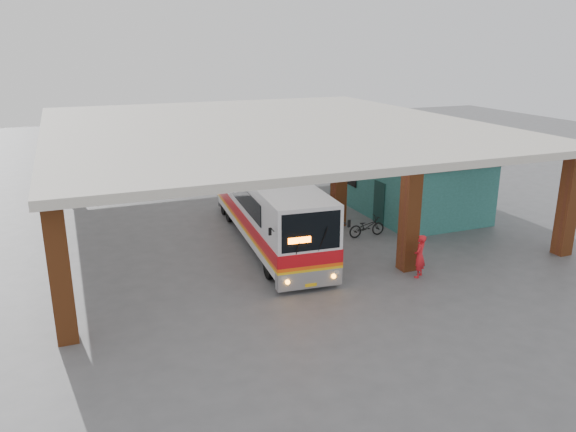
{
  "coord_description": "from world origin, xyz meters",
  "views": [
    {
      "loc": [
        -8.94,
        -20.3,
        8.55
      ],
      "look_at": [
        -0.82,
        0.0,
        1.76
      ],
      "focal_mm": 35.0,
      "sensor_mm": 36.0,
      "label": 1
    }
  ],
  "objects_px": {
    "pedestrian": "(420,256)",
    "red_chair": "(341,195)",
    "coach_bus": "(268,205)",
    "motorcycle": "(367,227)"
  },
  "relations": [
    {
      "from": "motorcycle",
      "to": "red_chair",
      "type": "bearing_deg",
      "value": -16.07
    },
    {
      "from": "motorcycle",
      "to": "pedestrian",
      "type": "xyz_separation_m",
      "value": [
        -0.47,
        -4.83,
        0.37
      ]
    },
    {
      "from": "motorcycle",
      "to": "red_chair",
      "type": "xyz_separation_m",
      "value": [
        1.6,
        5.73,
        -0.1
      ]
    },
    {
      "from": "coach_bus",
      "to": "motorcycle",
      "type": "distance_m",
      "value": 4.72
    },
    {
      "from": "coach_bus",
      "to": "motorcycle",
      "type": "relative_size",
      "value": 6.55
    },
    {
      "from": "coach_bus",
      "to": "pedestrian",
      "type": "distance_m",
      "value": 7.14
    },
    {
      "from": "pedestrian",
      "to": "red_chair",
      "type": "xyz_separation_m",
      "value": [
        2.07,
        10.56,
        -0.46
      ]
    },
    {
      "from": "pedestrian",
      "to": "motorcycle",
      "type": "bearing_deg",
      "value": -133.87
    },
    {
      "from": "coach_bus",
      "to": "pedestrian",
      "type": "xyz_separation_m",
      "value": [
        3.98,
        -5.87,
        -0.84
      ]
    },
    {
      "from": "coach_bus",
      "to": "pedestrian",
      "type": "bearing_deg",
      "value": -51.44
    }
  ]
}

